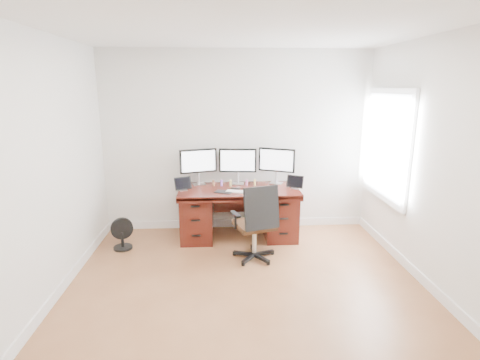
{
  "coord_description": "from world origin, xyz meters",
  "views": [
    {
      "loc": [
        -0.28,
        -3.34,
        2.17
      ],
      "look_at": [
        0.0,
        1.5,
        0.95
      ],
      "focal_mm": 28.0,
      "sensor_mm": 36.0,
      "label": 1
    }
  ],
  "objects": [
    {
      "name": "office_chair",
      "position": [
        0.18,
        1.07,
        0.33
      ],
      "size": [
        0.67,
        0.67,
        1.01
      ],
      "rotation": [
        0.0,
        0.0,
        0.32
      ],
      "color": "black",
      "rests_on": "ground"
    },
    {
      "name": "drawing_tablet",
      "position": [
        -0.22,
        1.62,
        0.76
      ],
      "size": [
        0.28,
        0.23,
        0.01
      ],
      "primitive_type": "cube",
      "rotation": [
        0.0,
        0.0,
        -0.36
      ],
      "color": "black",
      "rests_on": "desk"
    },
    {
      "name": "tablet_left",
      "position": [
        -0.79,
        1.75,
        0.84
      ],
      "size": [
        0.25,
        0.16,
        0.19
      ],
      "rotation": [
        0.0,
        0.0,
        0.45
      ],
      "color": "silver",
      "rests_on": "desk"
    },
    {
      "name": "monitor_left",
      "position": [
        -0.58,
        2.07,
        1.09
      ],
      "size": [
        0.54,
        0.2,
        0.53
      ],
      "rotation": [
        0.0,
        0.0,
        0.3
      ],
      "color": "silver",
      "rests_on": "desk"
    },
    {
      "name": "figurine_pink",
      "position": [
        0.13,
        1.95,
        0.8
      ],
      "size": [
        0.04,
        0.04,
        0.09
      ],
      "color": "pink",
      "rests_on": "desk"
    },
    {
      "name": "figurine_orange",
      "position": [
        0.24,
        1.95,
        0.8
      ],
      "size": [
        0.04,
        0.04,
        0.09
      ],
      "color": "#FDCE61",
      "rests_on": "desk"
    },
    {
      "name": "ground",
      "position": [
        0.0,
        0.0,
        0.0
      ],
      "size": [
        4.5,
        4.5,
        0.0
      ],
      "primitive_type": "plane",
      "color": "brown",
      "rests_on": "ground"
    },
    {
      "name": "tablet_right",
      "position": [
        0.8,
        1.75,
        0.84
      ],
      "size": [
        0.24,
        0.17,
        0.19
      ],
      "rotation": [
        0.0,
        0.0,
        -0.49
      ],
      "color": "silver",
      "rests_on": "desk"
    },
    {
      "name": "figurine_yellow",
      "position": [
        -0.11,
        1.95,
        0.8
      ],
      "size": [
        0.04,
        0.04,
        0.09
      ],
      "color": "#DBC872",
      "rests_on": "desk"
    },
    {
      "name": "figurine_purple",
      "position": [
        -0.24,
        1.95,
        0.8
      ],
      "size": [
        0.04,
        0.04,
        0.09
      ],
      "color": "#AC63E6",
      "rests_on": "desk"
    },
    {
      "name": "desk",
      "position": [
        0.0,
        1.83,
        0.4
      ],
      "size": [
        1.7,
        0.8,
        0.75
      ],
      "color": "#43130D",
      "rests_on": "ground"
    },
    {
      "name": "back_wall",
      "position": [
        0.0,
        2.25,
        1.35
      ],
      "size": [
        4.0,
        0.1,
        2.7
      ],
      "primitive_type": "cube",
      "color": "white",
      "rests_on": "ground"
    },
    {
      "name": "monitor_center",
      "position": [
        -0.0,
        2.07,
        1.09
      ],
      "size": [
        0.55,
        0.16,
        0.53
      ],
      "rotation": [
        0.0,
        0.0,
        -0.1
      ],
      "color": "silver",
      "rests_on": "desk"
    },
    {
      "name": "phone",
      "position": [
        -0.05,
        1.78,
        0.76
      ],
      "size": [
        0.15,
        0.1,
        0.01
      ],
      "primitive_type": "cube",
      "rotation": [
        0.0,
        0.0,
        -0.3
      ],
      "color": "black",
      "rests_on": "desk"
    },
    {
      "name": "keyboard",
      "position": [
        -0.05,
        1.62,
        0.76
      ],
      "size": [
        0.28,
        0.19,
        0.01
      ],
      "primitive_type": "cube",
      "rotation": [
        0.0,
        0.0,
        -0.33
      ],
      "color": "white",
      "rests_on": "desk"
    },
    {
      "name": "trackpad",
      "position": [
        0.29,
        1.64,
        0.76
      ],
      "size": [
        0.14,
        0.14,
        0.01
      ],
      "primitive_type": "cube",
      "rotation": [
        0.0,
        0.0,
        -0.12
      ],
      "color": "#B7B9BE",
      "rests_on": "desk"
    },
    {
      "name": "floor_fan",
      "position": [
        -1.61,
        1.5,
        0.21
      ],
      "size": [
        0.3,
        0.25,
        0.44
      ],
      "rotation": [
        0.0,
        0.0,
        0.31
      ],
      "color": "black",
      "rests_on": "ground"
    },
    {
      "name": "right_wall",
      "position": [
        2.0,
        0.11,
        1.35
      ],
      "size": [
        0.1,
        4.5,
        2.7
      ],
      "color": "white",
      "rests_on": "ground"
    },
    {
      "name": "figurine_brown",
      "position": [
        -0.36,
        1.95,
        0.8
      ],
      "size": [
        0.04,
        0.04,
        0.09
      ],
      "color": "brown",
      "rests_on": "desk"
    },
    {
      "name": "monitor_right",
      "position": [
        0.58,
        2.07,
        1.09
      ],
      "size": [
        0.51,
        0.27,
        0.53
      ],
      "rotation": [
        0.0,
        0.0,
        -0.44
      ],
      "color": "silver",
      "rests_on": "desk"
    }
  ]
}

